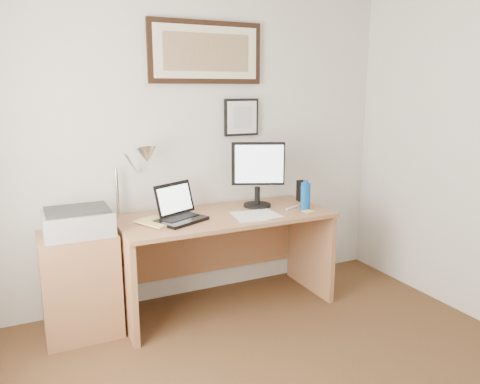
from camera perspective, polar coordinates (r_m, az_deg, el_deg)
wall_back at (r=3.73m, az=-6.28°, el=5.82°), size 3.50×0.02×2.50m
side_cabinet at (r=3.46m, az=-18.87°, el=-10.57°), size 0.50×0.40×0.73m
water_bottle at (r=3.68m, az=7.99°, el=-0.54°), size 0.08×0.08×0.22m
bottle_cap at (r=3.65m, az=8.05°, el=1.26°), size 0.04×0.04×0.02m
speaker at (r=3.97m, az=7.58°, el=0.16°), size 0.08×0.08×0.18m
paper_sheet_a at (r=3.49m, az=1.04°, el=-2.95°), size 0.26×0.33×0.00m
paper_sheet_b at (r=3.54m, az=2.97°, el=-2.69°), size 0.20×0.28×0.00m
sticky_pad at (r=3.64m, az=8.33°, el=-2.35°), size 0.08×0.08×0.01m
marker_pen at (r=3.73m, az=6.37°, el=-1.90°), size 0.14×0.06×0.02m
book at (r=3.28m, az=-11.39°, el=-4.02°), size 0.30×0.33×0.02m
desk at (r=3.69m, az=-2.32°, el=-5.93°), size 1.60×0.70×0.75m
laptop at (r=3.40m, az=-7.49°, el=-2.47°), size 0.41×0.42×0.26m
lcd_monitor at (r=3.71m, az=2.21°, el=2.56°), size 0.40×0.22×0.52m
printer at (r=3.28m, az=-19.15°, el=-3.45°), size 0.44×0.34×0.18m
desk_lamp at (r=3.45m, az=-11.65°, el=4.03°), size 0.29×0.27×0.53m
picture_large at (r=3.74m, az=-4.14°, el=16.61°), size 0.92×0.04×0.47m
picture_small at (r=3.86m, az=0.17°, el=9.09°), size 0.30×0.03×0.30m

